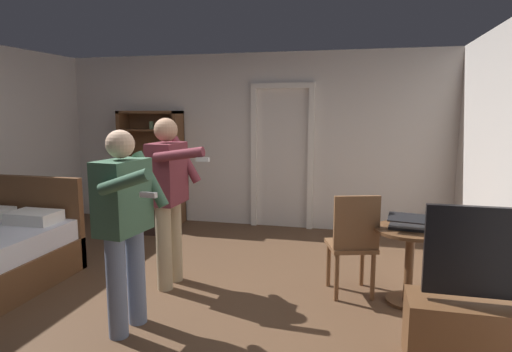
{
  "coord_description": "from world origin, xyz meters",
  "views": [
    {
      "loc": [
        1.64,
        -3.53,
        1.76
      ],
      "look_at": [
        0.72,
        0.25,
        1.16
      ],
      "focal_mm": 30.57,
      "sensor_mm": 36.0,
      "label": 1
    }
  ],
  "objects_px": {
    "laptop": "(408,224)",
    "person_striped_shirt": "(169,190)",
    "side_table": "(410,253)",
    "suitcase_dark": "(137,217)",
    "bookshelf": "(153,162)",
    "bottle_on_table": "(430,221)",
    "person_blue_shirt": "(125,218)",
    "tv_flatscreen": "(502,327)",
    "wooden_chair": "(353,241)"
  },
  "relations": [
    {
      "from": "person_striped_shirt",
      "to": "wooden_chair",
      "type": "bearing_deg",
      "value": 4.95
    },
    {
      "from": "tv_flatscreen",
      "to": "suitcase_dark",
      "type": "bearing_deg",
      "value": 148.45
    },
    {
      "from": "bookshelf",
      "to": "suitcase_dark",
      "type": "xyz_separation_m",
      "value": [
        0.05,
        -0.63,
        -0.73
      ]
    },
    {
      "from": "bottle_on_table",
      "to": "person_blue_shirt",
      "type": "relative_size",
      "value": 0.15
    },
    {
      "from": "wooden_chair",
      "to": "suitcase_dark",
      "type": "xyz_separation_m",
      "value": [
        -3.06,
        1.5,
        -0.33
      ]
    },
    {
      "from": "laptop",
      "to": "suitcase_dark",
      "type": "relative_size",
      "value": 0.61
    },
    {
      "from": "tv_flatscreen",
      "to": "wooden_chair",
      "type": "xyz_separation_m",
      "value": [
        -1.0,
        1.0,
        0.23
      ]
    },
    {
      "from": "wooden_chair",
      "to": "person_blue_shirt",
      "type": "distance_m",
      "value": 2.07
    },
    {
      "from": "side_table",
      "to": "laptop",
      "type": "xyz_separation_m",
      "value": [
        -0.04,
        -0.04,
        0.28
      ]
    },
    {
      "from": "laptop",
      "to": "wooden_chair",
      "type": "height_order",
      "value": "wooden_chair"
    },
    {
      "from": "side_table",
      "to": "wooden_chair",
      "type": "xyz_separation_m",
      "value": [
        -0.5,
        0.02,
        0.07
      ]
    },
    {
      "from": "tv_flatscreen",
      "to": "laptop",
      "type": "bearing_deg",
      "value": 119.91
    },
    {
      "from": "bookshelf",
      "to": "person_striped_shirt",
      "type": "relative_size",
      "value": 1.03
    },
    {
      "from": "person_blue_shirt",
      "to": "person_striped_shirt",
      "type": "bearing_deg",
      "value": 93.38
    },
    {
      "from": "bottle_on_table",
      "to": "wooden_chair",
      "type": "xyz_separation_m",
      "value": [
        -0.64,
        0.1,
        -0.26
      ]
    },
    {
      "from": "bottle_on_table",
      "to": "person_blue_shirt",
      "type": "bearing_deg",
      "value": -157.71
    },
    {
      "from": "side_table",
      "to": "wooden_chair",
      "type": "height_order",
      "value": "wooden_chair"
    },
    {
      "from": "tv_flatscreen",
      "to": "bottle_on_table",
      "type": "xyz_separation_m",
      "value": [
        -0.36,
        0.9,
        0.48
      ]
    },
    {
      "from": "side_table",
      "to": "person_blue_shirt",
      "type": "distance_m",
      "value": 2.5
    },
    {
      "from": "tv_flatscreen",
      "to": "wooden_chair",
      "type": "relative_size",
      "value": 1.24
    },
    {
      "from": "tv_flatscreen",
      "to": "person_striped_shirt",
      "type": "distance_m",
      "value": 2.98
    },
    {
      "from": "person_striped_shirt",
      "to": "suitcase_dark",
      "type": "height_order",
      "value": "person_striped_shirt"
    },
    {
      "from": "bookshelf",
      "to": "person_blue_shirt",
      "type": "bearing_deg",
      "value": -66.58
    },
    {
      "from": "bookshelf",
      "to": "side_table",
      "type": "relative_size",
      "value": 2.47
    },
    {
      "from": "person_blue_shirt",
      "to": "laptop",
      "type": "bearing_deg",
      "value": 24.7
    },
    {
      "from": "bookshelf",
      "to": "laptop",
      "type": "height_order",
      "value": "bookshelf"
    },
    {
      "from": "wooden_chair",
      "to": "side_table",
      "type": "bearing_deg",
      "value": -2.43
    },
    {
      "from": "person_striped_shirt",
      "to": "suitcase_dark",
      "type": "xyz_separation_m",
      "value": [
        -1.28,
        1.65,
        -0.75
      ]
    },
    {
      "from": "bookshelf",
      "to": "suitcase_dark",
      "type": "bearing_deg",
      "value": -85.66
    },
    {
      "from": "tv_flatscreen",
      "to": "person_blue_shirt",
      "type": "bearing_deg",
      "value": -178.44
    },
    {
      "from": "bookshelf",
      "to": "suitcase_dark",
      "type": "height_order",
      "value": "bookshelf"
    },
    {
      "from": "laptop",
      "to": "wooden_chair",
      "type": "relative_size",
      "value": 0.38
    },
    {
      "from": "bookshelf",
      "to": "wooden_chair",
      "type": "height_order",
      "value": "bookshelf"
    },
    {
      "from": "bookshelf",
      "to": "side_table",
      "type": "height_order",
      "value": "bookshelf"
    },
    {
      "from": "tv_flatscreen",
      "to": "suitcase_dark",
      "type": "relative_size",
      "value": 1.99
    },
    {
      "from": "suitcase_dark",
      "to": "laptop",
      "type": "bearing_deg",
      "value": -31.68
    },
    {
      "from": "side_table",
      "to": "suitcase_dark",
      "type": "xyz_separation_m",
      "value": [
        -3.56,
        1.52,
        -0.26
      ]
    },
    {
      "from": "laptop",
      "to": "bookshelf",
      "type": "bearing_deg",
      "value": 148.53
    },
    {
      "from": "tv_flatscreen",
      "to": "suitcase_dark",
      "type": "xyz_separation_m",
      "value": [
        -4.06,
        2.5,
        -0.1
      ]
    },
    {
      "from": "wooden_chair",
      "to": "person_striped_shirt",
      "type": "bearing_deg",
      "value": -175.05
    },
    {
      "from": "tv_flatscreen",
      "to": "person_blue_shirt",
      "type": "xyz_separation_m",
      "value": [
        -2.73,
        -0.07,
        0.61
      ]
    },
    {
      "from": "side_table",
      "to": "bottle_on_table",
      "type": "xyz_separation_m",
      "value": [
        0.14,
        -0.08,
        0.33
      ]
    },
    {
      "from": "bottle_on_table",
      "to": "wooden_chair",
      "type": "bearing_deg",
      "value": 171.05
    },
    {
      "from": "bookshelf",
      "to": "suitcase_dark",
      "type": "distance_m",
      "value": 0.96
    },
    {
      "from": "side_table",
      "to": "bottle_on_table",
      "type": "bearing_deg",
      "value": -29.74
    },
    {
      "from": "bottle_on_table",
      "to": "person_striped_shirt",
      "type": "distance_m",
      "value": 2.43
    },
    {
      "from": "laptop",
      "to": "person_striped_shirt",
      "type": "height_order",
      "value": "person_striped_shirt"
    },
    {
      "from": "tv_flatscreen",
      "to": "side_table",
      "type": "xyz_separation_m",
      "value": [
        -0.5,
        0.98,
        0.15
      ]
    },
    {
      "from": "side_table",
      "to": "suitcase_dark",
      "type": "distance_m",
      "value": 3.88
    },
    {
      "from": "bookshelf",
      "to": "wooden_chair",
      "type": "bearing_deg",
      "value": -34.35
    }
  ]
}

